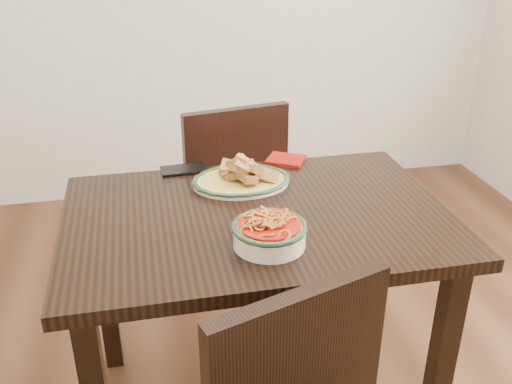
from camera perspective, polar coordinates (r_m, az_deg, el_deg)
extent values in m
cube|color=black|center=(1.69, 0.14, -2.72)|extent=(1.13, 0.76, 0.04)
cube|color=black|center=(1.84, 18.03, -15.84)|extent=(0.06, 0.06, 0.71)
cube|color=black|center=(2.13, -14.88, -8.99)|extent=(0.06, 0.06, 0.71)
cube|color=black|center=(2.27, 10.78, -6.13)|extent=(0.06, 0.06, 0.71)
cube|color=black|center=(2.50, -3.36, -0.51)|extent=(0.49, 0.49, 0.04)
cube|color=black|center=(2.79, -1.07, -2.61)|extent=(0.04, 0.04, 0.41)
cube|color=black|center=(2.71, -7.82, -3.88)|extent=(0.04, 0.04, 0.41)
cube|color=black|center=(2.52, 1.72, -6.05)|extent=(0.04, 0.04, 0.41)
cube|color=black|center=(2.43, -5.73, -7.62)|extent=(0.04, 0.04, 0.41)
cube|color=black|center=(2.23, -1.92, 2.97)|extent=(0.42, 0.11, 0.44)
cube|color=black|center=(1.26, 4.17, -18.18)|extent=(0.41, 0.17, 0.44)
ellipsoid|color=beige|center=(1.86, -1.50, 1.01)|extent=(0.31, 0.24, 0.02)
ellipsoid|color=gold|center=(1.86, -1.50, 1.18)|extent=(0.30, 0.23, 0.01)
torus|color=#18351E|center=(1.86, -1.50, 1.23)|extent=(0.25, 0.25, 0.01)
cylinder|color=#F1E9CB|center=(1.51, 1.34, -4.34)|extent=(0.19, 0.19, 0.06)
torus|color=#16321B|center=(1.50, 1.35, -3.49)|extent=(0.20, 0.20, 0.02)
cylinder|color=#991207|center=(1.50, 1.36, -3.32)|extent=(0.17, 0.17, 0.01)
cube|color=black|center=(1.97, -7.28, 2.24)|extent=(0.16, 0.09, 0.01)
cube|color=maroon|center=(2.04, 2.99, 3.24)|extent=(0.16, 0.15, 0.01)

